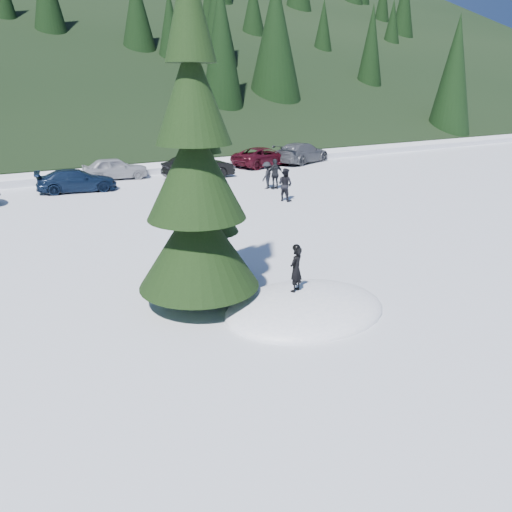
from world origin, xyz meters
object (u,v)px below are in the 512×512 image
spruce_tall (196,183)px  adult_2 (267,175)px  car_7 (302,153)px  car_4 (115,168)px  adult_0 (285,185)px  adult_1 (275,174)px  car_3 (77,180)px  spruce_short (209,214)px  car_6 (263,157)px  child_skier (296,269)px  car_5 (198,167)px

spruce_tall → adult_2: bearing=51.3°
spruce_tall → adult_2: spruce_tall is taller
car_7 → car_4: bearing=67.0°
adult_0 → car_7: adult_0 is taller
adult_1 → car_3: 11.09m
spruce_short → adult_0: size_ratio=3.20×
car_3 → car_6: bearing=-70.2°
child_skier → car_7: 26.30m
spruce_short → car_6: bearing=54.0°
child_skier → car_4: 21.60m
car_4 → adult_0: bearing=-144.5°
car_5 → car_7: size_ratio=0.85×
spruce_tall → car_3: size_ratio=2.02×
adult_1 → car_4: adult_1 is taller
adult_0 → adult_2: 3.31m
adult_2 → car_6: 8.35m
adult_1 → car_4: bearing=-46.1°
car_3 → car_7: car_7 is taller
spruce_tall → adult_0: spruce_tall is taller
child_skier → car_4: child_skier is taller
adult_0 → car_4: size_ratio=0.42×
car_3 → car_4: (2.93, 2.70, 0.07)m
spruce_short → adult_1: (9.41, 10.81, -1.25)m
car_6 → spruce_short: bearing=130.1°
adult_2 → adult_1: bearing=97.2°
spruce_tall → adult_1: bearing=49.5°
adult_1 → car_6: 8.51m
adult_2 → car_3: bearing=-62.2°
adult_0 → car_5: size_ratio=0.37×
spruce_short → child_skier: (1.08, -2.91, -1.01)m
child_skier → adult_1: size_ratio=0.71×
spruce_short → car_6: size_ratio=1.08×
child_skier → car_7: size_ratio=0.23×
car_3 → car_5: car_5 is taller
car_3 → car_4: car_4 is taller
child_skier → adult_0: (7.09, 10.90, -0.25)m
spruce_tall → adult_1: (10.41, 12.21, -2.46)m
child_skier → car_6: bearing=-144.7°
car_3 → car_5: (7.54, 0.25, 0.12)m
spruce_tall → spruce_short: size_ratio=1.60×
car_3 → car_7: (17.12, 2.31, 0.15)m
adult_0 → car_5: 8.27m
adult_0 → car_4: adult_0 is taller
adult_2 → car_7: car_7 is taller
spruce_tall → child_skier: 3.40m
spruce_tall → car_7: spruce_tall is taller
adult_2 → car_4: (-6.57, 7.47, -0.08)m
car_3 → spruce_short: bearing=-168.7°
adult_1 → car_6: adult_1 is taller
adult_1 → car_4: size_ratio=0.43×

